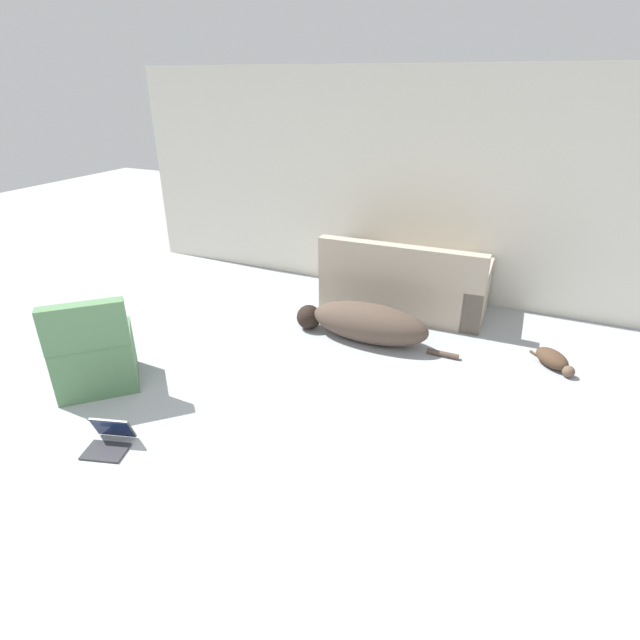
% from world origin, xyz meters
% --- Properties ---
extents(ground_plane, '(20.00, 20.00, 0.00)m').
position_xyz_m(ground_plane, '(0.00, 0.00, 0.00)').
color(ground_plane, '#999EA3').
extents(wall_back, '(7.20, 0.06, 2.52)m').
position_xyz_m(wall_back, '(0.00, 4.33, 1.26)').
color(wall_back, beige).
rests_on(wall_back, ground_plane).
extents(couch, '(1.80, 0.90, 0.83)m').
position_xyz_m(couch, '(0.17, 3.79, 0.28)').
color(couch, tan).
rests_on(couch, ground_plane).
extents(dog, '(1.69, 0.44, 0.39)m').
position_xyz_m(dog, '(0.03, 2.88, 0.19)').
color(dog, '#4C3D33').
rests_on(dog, ground_plane).
extents(cat, '(0.41, 0.41, 0.15)m').
position_xyz_m(cat, '(1.77, 3.11, 0.07)').
color(cat, '#473323').
rests_on(cat, ground_plane).
extents(laptop_open, '(0.36, 0.36, 0.21)m').
position_xyz_m(laptop_open, '(-1.07, 0.61, 0.07)').
color(laptop_open, '#2D2D33').
rests_on(laptop_open, ground_plane).
extents(side_chair, '(0.84, 0.84, 0.84)m').
position_xyz_m(side_chair, '(-1.74, 1.16, 0.30)').
color(side_chair, '#4C754C').
rests_on(side_chair, ground_plane).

